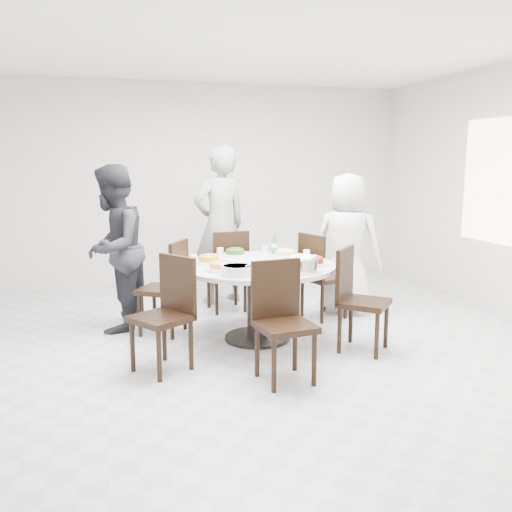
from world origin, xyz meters
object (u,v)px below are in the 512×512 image
object	(u,v)px
chair_nw	(162,287)
chair_sw	(161,315)
rice_bowl	(302,265)
beverage_bottle	(274,244)
chair_ne	(324,276)
chair_s	(285,323)
soup_bowl	(237,270)
dining_table	(257,302)
chair_se	(364,300)
diner_middle	(220,225)
chair_n	(226,270)
diner_left	(114,248)
diner_right	(347,244)

from	to	relation	value
chair_nw	chair_sw	bearing A→B (deg)	23.44
rice_bowl	beverage_bottle	bearing A→B (deg)	87.29
chair_ne	chair_s	size ratio (longest dim) A/B	1.00
chair_sw	rice_bowl	world-z (taller)	chair_sw
chair_nw	rice_bowl	bearing A→B (deg)	81.25
chair_s	soup_bowl	size ratio (longest dim) A/B	3.36
dining_table	chair_se	size ratio (longest dim) A/B	1.58
chair_ne	rice_bowl	size ratio (longest dim) A/B	3.38
chair_se	diner_middle	world-z (taller)	diner_middle
chair_ne	beverage_bottle	size ratio (longest dim) A/B	4.41
dining_table	soup_bowl	size ratio (longest dim) A/B	5.31
dining_table	chair_n	bearing A→B (deg)	93.20
chair_ne	beverage_bottle	world-z (taller)	beverage_bottle
chair_n	chair_sw	world-z (taller)	same
chair_n	dining_table	bearing A→B (deg)	88.24
chair_nw	diner_left	distance (m)	0.65
dining_table	chair_s	world-z (taller)	chair_s
rice_bowl	diner_middle	bearing A→B (deg)	99.47
chair_sw	rice_bowl	bearing A→B (deg)	60.15
chair_se	soup_bowl	distance (m)	1.21
soup_bowl	dining_table	bearing A→B (deg)	56.02
dining_table	diner_middle	bearing A→B (deg)	91.90
dining_table	chair_nw	bearing A→B (deg)	153.05
diner_right	diner_middle	xyz separation A→B (m)	(-1.29, 0.85, 0.16)
soup_bowl	beverage_bottle	distance (m)	1.14
diner_right	diner_middle	world-z (taller)	diner_middle
chair_s	beverage_bottle	distance (m)	1.64
beverage_bottle	diner_middle	bearing A→B (deg)	110.35
rice_bowl	soup_bowl	xyz separation A→B (m)	(-0.59, 0.02, -0.02)
chair_sw	chair_se	distance (m)	1.83
diner_middle	soup_bowl	bearing A→B (deg)	64.67
diner_right	chair_nw	bearing A→B (deg)	43.77
dining_table	soup_bowl	xyz separation A→B (m)	(-0.31, -0.46, 0.42)
chair_se	beverage_bottle	world-z (taller)	beverage_bottle
chair_se	soup_bowl	size ratio (longest dim) A/B	3.36
diner_right	diner_middle	bearing A→B (deg)	4.63
chair_nw	diner_left	bearing A→B (deg)	-91.53
chair_se	diner_right	bearing A→B (deg)	24.68
chair_n	diner_middle	world-z (taller)	diner_middle
chair_n	chair_se	distance (m)	1.92
diner_middle	beverage_bottle	bearing A→B (deg)	92.50
rice_bowl	diner_left	bearing A→B (deg)	143.40
chair_nw	diner_left	size ratio (longest dim) A/B	0.56
chair_nw	soup_bowl	world-z (taller)	chair_nw
diner_left	rice_bowl	distance (m)	2.00
chair_ne	chair_nw	xyz separation A→B (m)	(-1.79, -0.08, 0.00)
chair_s	chair_sw	bearing A→B (deg)	146.00
rice_bowl	dining_table	bearing A→B (deg)	120.63
diner_middle	chair_n	bearing A→B (deg)	70.34
chair_s	diner_right	xyz separation A→B (m)	(1.31, 1.70, 0.32)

